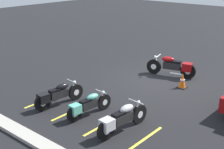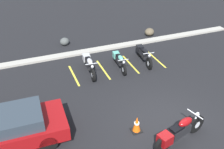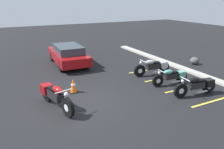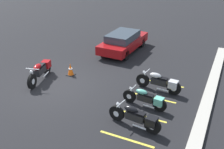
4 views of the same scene
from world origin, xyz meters
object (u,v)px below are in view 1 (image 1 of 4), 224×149
object	(u,v)px
motorcycle_maroon_featured	(173,66)
traffic_cone	(182,81)
parked_bike_2	(57,95)
parked_bike_0	(121,119)
parked_bike_1	(88,105)

from	to	relation	value
motorcycle_maroon_featured	traffic_cone	bearing A→B (deg)	121.04
parked_bike_2	traffic_cone	size ratio (longest dim) A/B	3.24
parked_bike_0	parked_bike_1	size ratio (longest dim) A/B	1.12
parked_bike_1	motorcycle_maroon_featured	bearing A→B (deg)	3.61
parked_bike_0	parked_bike_2	size ratio (longest dim) A/B	1.03
motorcycle_maroon_featured	parked_bike_1	bearing A→B (deg)	74.17
parked_bike_2	parked_bike_0	bearing A→B (deg)	-83.30
motorcycle_maroon_featured	parked_bike_0	bearing A→B (deg)	89.76
motorcycle_maroon_featured	parked_bike_2	xyz separation A→B (m)	(1.69, 5.93, -0.06)
motorcycle_maroon_featured	parked_bike_2	distance (m)	6.17
parked_bike_0	traffic_cone	distance (m)	4.86
motorcycle_maroon_featured	parked_bike_1	xyz separation A→B (m)	(0.17, 5.80, -0.09)
motorcycle_maroon_featured	traffic_cone	xyz separation A→B (m)	(-1.09, 1.09, -0.20)
motorcycle_maroon_featured	traffic_cone	distance (m)	1.55
parked_bike_0	traffic_cone	xyz separation A→B (m)	(0.37, -4.84, -0.15)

